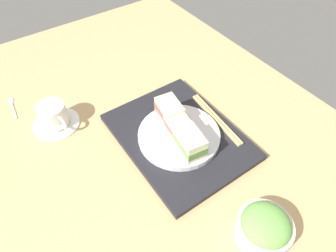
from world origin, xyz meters
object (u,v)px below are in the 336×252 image
(teaspoon, at_px, (11,103))
(salad_bowl, at_px, (264,227))
(sandwich_near, at_px, (190,143))
(sandwich_plate, at_px, (179,135))
(sandwich_middle, at_px, (179,127))
(chopsticks_pair, at_px, (216,119))
(sandwich_far, at_px, (170,111))
(coffee_cup, at_px, (54,117))

(teaspoon, bearing_deg, salad_bowl, -155.71)
(teaspoon, bearing_deg, sandwich_near, -145.72)
(sandwich_plate, distance_m, sandwich_middle, 0.03)
(chopsticks_pair, bearing_deg, sandwich_far, 59.91)
(sandwich_far, distance_m, salad_bowl, 0.36)
(sandwich_near, distance_m, coffee_cup, 0.39)
(sandwich_near, height_order, sandwich_far, sandwich_near)
(coffee_cup, xyz_separation_m, teaspoon, (0.16, 0.08, -0.03))
(sandwich_plate, relative_size, teaspoon, 2.02)
(sandwich_near, height_order, coffee_cup, sandwich_near)
(chopsticks_pair, xyz_separation_m, teaspoon, (0.42, 0.45, -0.02))
(sandwich_far, distance_m, teaspoon, 0.49)
(chopsticks_pair, distance_m, coffee_cup, 0.45)
(sandwich_plate, xyz_separation_m, teaspoon, (0.41, 0.33, -0.02))
(chopsticks_pair, relative_size, teaspoon, 2.02)
(sandwich_plate, relative_size, salad_bowl, 1.87)
(sandwich_near, height_order, chopsticks_pair, sandwich_near)
(sandwich_far, bearing_deg, sandwich_middle, 169.31)
(sandwich_plate, relative_size, coffee_cup, 1.66)
(sandwich_plate, xyz_separation_m, sandwich_near, (-0.06, 0.01, 0.04))
(sandwich_middle, relative_size, chopsticks_pair, 0.40)
(sandwich_far, distance_m, coffee_cup, 0.32)
(chopsticks_pair, bearing_deg, sandwich_plate, 86.64)
(sandwich_near, distance_m, chopsticks_pair, 0.15)
(sandwich_near, distance_m, sandwich_middle, 0.06)
(sandwich_near, bearing_deg, chopsticks_pair, -69.33)
(sandwich_plate, relative_size, chopsticks_pair, 1.00)
(sandwich_plate, height_order, teaspoon, sandwich_plate)
(coffee_cup, bearing_deg, teaspoon, 27.05)
(sandwich_far, distance_m, chopsticks_pair, 0.14)
(sandwich_plate, bearing_deg, sandwich_middle, 0.00)
(sandwich_middle, bearing_deg, coffee_cup, 44.91)
(salad_bowl, height_order, chopsticks_pair, salad_bowl)
(chopsticks_pair, relative_size, coffee_cup, 1.66)
(coffee_cup, bearing_deg, chopsticks_pair, -124.49)
(sandwich_near, bearing_deg, sandwich_far, -10.69)
(sandwich_near, xyz_separation_m, sandwich_middle, (0.06, -0.01, -0.01))
(sandwich_far, relative_size, salad_bowl, 0.75)
(sandwich_near, relative_size, teaspoon, 0.83)
(sandwich_near, relative_size, chopsticks_pair, 0.41)
(sandwich_near, xyz_separation_m, teaspoon, (0.47, 0.32, -0.06))
(sandwich_far, relative_size, chopsticks_pair, 0.40)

